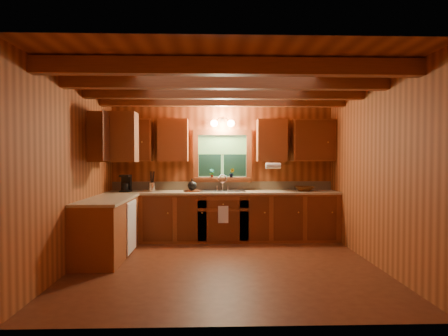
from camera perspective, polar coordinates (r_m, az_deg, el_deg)
name	(u,v)px	position (r m, az deg, el deg)	size (l,w,h in m)	color
room	(226,173)	(5.17, 0.26, -0.80)	(4.20, 4.20, 4.20)	#552714
ceiling_beams	(226,88)	(5.25, 0.26, 12.28)	(4.20, 2.54, 0.18)	brown
base_cabinets	(195,220)	(6.54, -4.49, -7.97)	(4.20, 2.22, 0.86)	brown
countertop	(196,194)	(6.49, -4.38, -4.03)	(4.20, 2.24, 0.04)	tan
backsplash	(222,186)	(7.07, -0.26, -2.75)	(4.20, 0.02, 0.16)	tan
dishwasher_panel	(132,226)	(6.08, -14.12, -8.75)	(0.02, 0.60, 0.80)	white
upper_cabinets	(191,140)	(6.60, -5.08, 4.40)	(4.19, 1.77, 0.78)	brown
window	(222,157)	(7.03, -0.25, 1.70)	(1.12, 0.08, 1.00)	brown
window_sill	(222,179)	(6.99, -0.24, -1.65)	(1.06, 0.14, 0.04)	brown
wall_sconce	(223,123)	(6.94, -0.23, 6.96)	(0.45, 0.21, 0.17)	black
paper_towel_roll	(273,166)	(6.78, 7.62, 0.35)	(0.11, 0.11, 0.27)	white
dish_towel	(223,215)	(6.50, -0.12, -7.21)	(0.18, 0.01, 0.30)	white
sink	(223,194)	(6.80, -0.20, -3.98)	(0.82, 0.48, 0.43)	silver
coffee_maker	(126,183)	(6.91, -14.93, -2.31)	(0.17, 0.22, 0.31)	black
utensil_crock	(152,186)	(6.86, -11.10, -2.82)	(0.13, 0.13, 0.37)	silver
cutting_board	(192,191)	(6.71, -4.95, -3.57)	(0.28, 0.20, 0.02)	#5A2813
teakettle	(192,186)	(6.71, -4.95, -2.75)	(0.17, 0.17, 0.21)	black
wicker_basket	(304,189)	(6.96, 12.31, -3.15)	(0.36, 0.36, 0.09)	#48230C
potted_plant_left	(212,173)	(6.97, -1.90, -0.79)	(0.09, 0.06, 0.17)	#5A2813
potted_plant_right	(232,173)	(6.98, 1.21, -0.78)	(0.10, 0.08, 0.17)	#5A2813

